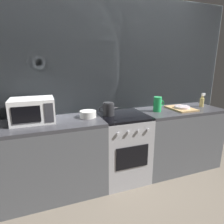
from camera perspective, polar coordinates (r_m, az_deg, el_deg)
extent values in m
plane|color=#6B6054|center=(2.82, 2.99, -18.74)|extent=(8.00, 8.00, 0.00)
cube|color=gray|center=(2.68, 0.56, 7.12)|extent=(3.60, 0.05, 2.40)
cube|color=#A8B2BC|center=(2.66, 0.73, 7.06)|extent=(3.58, 0.01, 2.39)
cube|color=#515459|center=(2.43, -17.35, -13.56)|extent=(1.20, 0.60, 0.86)
cube|color=#38383D|center=(2.26, -18.21, -3.40)|extent=(1.20, 0.60, 0.04)
cube|color=#9E9EA3|center=(2.61, 3.12, -10.73)|extent=(0.60, 0.60, 0.87)
cube|color=black|center=(2.45, 3.26, -1.17)|extent=(0.59, 0.59, 0.03)
cube|color=black|center=(2.35, 6.16, -13.34)|extent=(0.42, 0.01, 0.28)
cylinder|color=#B7B7BC|center=(2.13, 1.90, -6.56)|extent=(0.04, 0.02, 0.04)
cylinder|color=#B7B7BC|center=(2.18, 5.03, -6.12)|extent=(0.04, 0.02, 0.04)
cylinder|color=#B7B7BC|center=(2.24, 8.01, -5.68)|extent=(0.04, 0.02, 0.04)
cylinder|color=#B7B7BC|center=(2.30, 10.83, -5.24)|extent=(0.04, 0.02, 0.04)
cube|color=#515459|center=(3.05, 18.95, -7.73)|extent=(1.20, 0.60, 0.86)
cube|color=#38383D|center=(2.92, 19.68, 0.49)|extent=(1.20, 0.60, 0.04)
cube|color=white|center=(2.29, -22.71, 0.47)|extent=(0.46, 0.34, 0.27)
cube|color=black|center=(2.12, -24.32, -0.74)|extent=(0.28, 0.01, 0.17)
cube|color=#333338|center=(2.12, -18.38, -0.21)|extent=(0.09, 0.01, 0.21)
cylinder|color=#262628|center=(2.40, -1.06, 0.76)|extent=(0.15, 0.15, 0.15)
cylinder|color=#262628|center=(2.38, -1.07, 2.70)|extent=(0.13, 0.13, 0.02)
cone|color=#262628|center=(2.43, 1.38, 1.32)|extent=(0.10, 0.04, 0.05)
torus|color=#262628|center=(2.37, -3.00, 0.76)|extent=(0.08, 0.01, 0.08)
cylinder|color=silver|center=(2.34, -7.23, -0.62)|extent=(0.20, 0.20, 0.08)
cylinder|color=green|center=(2.66, 13.45, 2.31)|extent=(0.11, 0.11, 0.20)
torus|color=green|center=(2.70, 14.65, 2.61)|extent=(0.08, 0.01, 0.08)
cube|color=tan|center=(2.91, 19.97, 1.02)|extent=(0.30, 0.40, 0.02)
cylinder|color=silver|center=(2.89, 20.26, 1.26)|extent=(0.22, 0.22, 0.01)
cylinder|color=silver|center=(2.89, 20.28, 1.53)|extent=(0.21, 0.21, 0.01)
cylinder|color=silver|center=(2.90, 20.60, 1.77)|extent=(0.16, 0.07, 0.01)
cube|color=silver|center=(2.88, 19.87, 1.76)|extent=(0.16, 0.09, 0.00)
cylinder|color=#E5CC72|center=(3.18, 25.32, 2.62)|extent=(0.06, 0.06, 0.13)
cylinder|color=#E5CC72|center=(3.17, 25.49, 4.12)|extent=(0.03, 0.03, 0.04)
cube|color=white|center=(3.17, 25.74, 4.75)|extent=(0.06, 0.02, 0.04)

